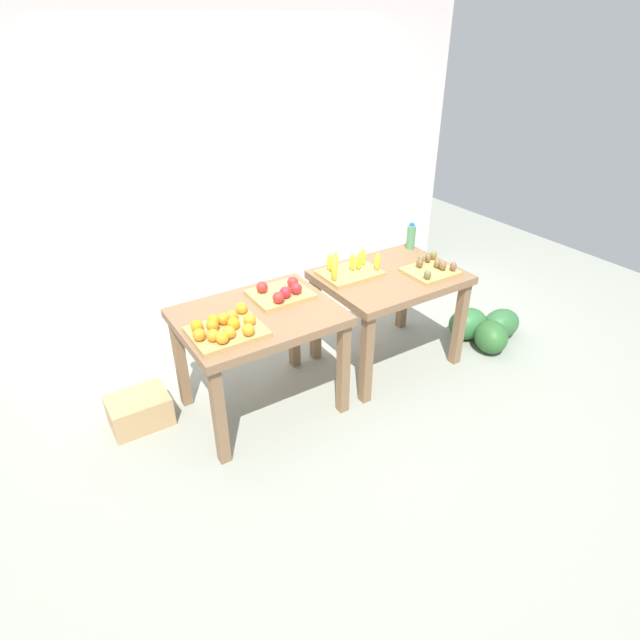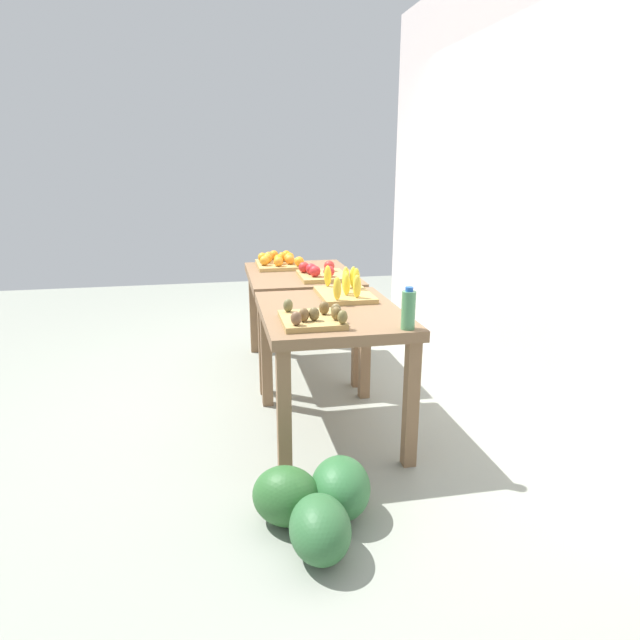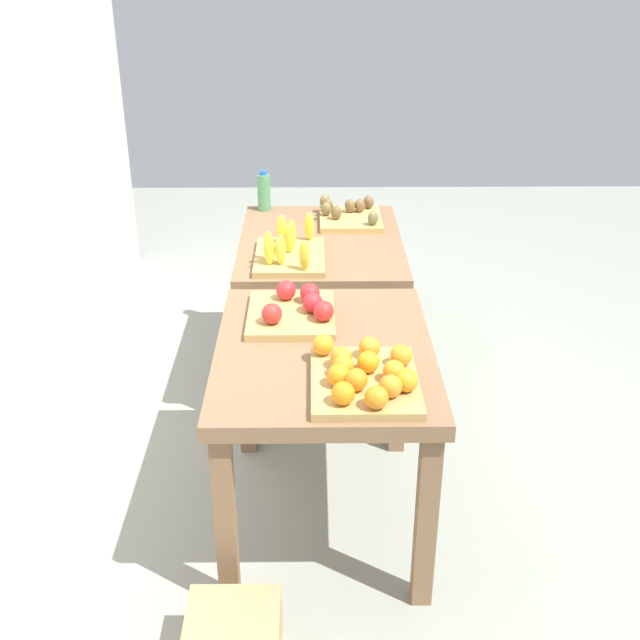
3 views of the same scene
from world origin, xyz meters
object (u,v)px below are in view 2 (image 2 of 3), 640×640
(banana_crate, at_px, (345,290))
(watermelon_pile, at_px, (317,503))
(apple_bin, at_px, (321,273))
(display_table_right, at_px, (331,328))
(orange_bin, at_px, (279,261))
(kiwi_bin, at_px, (313,318))
(water_bottle, at_px, (408,310))
(display_table_left, at_px, (301,287))
(cardboard_produce_box, at_px, (319,324))

(banana_crate, distance_m, watermelon_pile, 1.43)
(apple_bin, height_order, watermelon_pile, apple_bin)
(display_table_right, height_order, orange_bin, orange_bin)
(watermelon_pile, bearing_deg, banana_crate, 161.14)
(apple_bin, relative_size, kiwi_bin, 1.09)
(watermelon_pile, bearing_deg, apple_bin, 168.46)
(kiwi_bin, distance_m, water_bottle, 0.50)
(water_bottle, bearing_deg, display_table_right, -146.46)
(display_table_left, relative_size, cardboard_produce_box, 2.60)
(cardboard_produce_box, bearing_deg, banana_crate, -5.18)
(display_table_left, relative_size, water_bottle, 4.75)
(display_table_left, bearing_deg, kiwi_bin, -6.23)
(display_table_left, distance_m, orange_bin, 0.35)
(apple_bin, relative_size, cardboard_produce_box, 1.00)
(apple_bin, bearing_deg, orange_bin, -155.01)
(banana_crate, bearing_deg, watermelon_pile, -18.86)
(orange_bin, bearing_deg, cardboard_produce_box, 140.52)
(apple_bin, height_order, water_bottle, water_bottle)
(banana_crate, bearing_deg, display_table_right, -28.53)
(cardboard_produce_box, bearing_deg, water_bottle, 0.06)
(display_table_left, bearing_deg, display_table_right, 0.00)
(display_table_right, height_order, watermelon_pile, display_table_right)
(orange_bin, distance_m, apple_bin, 0.57)
(apple_bin, bearing_deg, display_table_left, -155.09)
(kiwi_bin, distance_m, cardboard_produce_box, 2.34)
(display_table_left, relative_size, watermelon_pile, 1.63)
(display_table_left, xyz_separation_m, apple_bin, (0.24, 0.11, 0.15))
(kiwi_bin, bearing_deg, cardboard_produce_box, 168.36)
(apple_bin, distance_m, kiwi_bin, 1.18)
(orange_bin, relative_size, water_bottle, 2.06)
(orange_bin, bearing_deg, display_table_right, 5.35)
(kiwi_bin, relative_size, water_bottle, 1.68)
(orange_bin, height_order, kiwi_bin, orange_bin)
(display_table_right, bearing_deg, display_table_left, 180.00)
(display_table_right, distance_m, banana_crate, 0.35)
(kiwi_bin, relative_size, cardboard_produce_box, 0.92)
(watermelon_pile, bearing_deg, water_bottle, 128.92)
(display_table_right, height_order, kiwi_bin, kiwi_bin)
(display_table_left, height_order, display_table_right, same)
(display_table_left, xyz_separation_m, water_bottle, (1.58, 0.30, 0.22))
(kiwi_bin, bearing_deg, banana_crate, 150.90)
(water_bottle, height_order, cardboard_produce_box, water_bottle)
(cardboard_produce_box, bearing_deg, kiwi_bin, -11.64)
(display_table_right, relative_size, banana_crate, 2.35)
(apple_bin, bearing_deg, cardboard_produce_box, 169.76)
(display_table_right, bearing_deg, banana_crate, 151.47)
(apple_bin, distance_m, water_bottle, 1.35)
(display_table_right, bearing_deg, cardboard_produce_box, 171.14)
(apple_bin, xyz_separation_m, watermelon_pile, (1.79, -0.36, -0.68))
(orange_bin, height_order, cardboard_produce_box, orange_bin)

